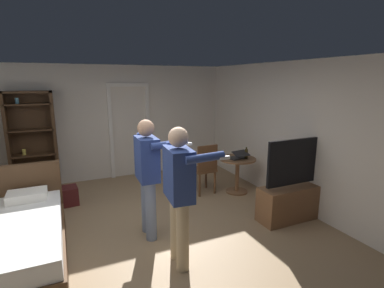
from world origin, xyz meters
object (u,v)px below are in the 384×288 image
side_table (237,169)px  wooden_chair (205,167)px  laptop (238,156)px  suitcase_small (63,197)px  person_striped_shirt (148,170)px  suitcase_dark (45,197)px  tv_flatscreen (296,196)px  bottle_on_table (246,154)px  person_blue_shirt (180,187)px  bookshelf (32,138)px

side_table → wooden_chair: size_ratio=0.72×
laptop → suitcase_small: size_ratio=0.76×
wooden_chair → laptop: bearing=-22.5°
person_striped_shirt → suitcase_dark: person_striped_shirt is taller
laptop → wooden_chair: bearing=157.5°
side_table → laptop: size_ratio=1.92×
wooden_chair → suitcase_small: size_ratio=2.03×
tv_flatscreen → bottle_on_table: bearing=95.4°
bottle_on_table → laptop: bearing=167.1°
side_table → bottle_on_table: 0.36m
laptop → person_striped_shirt: 2.20m
side_table → bottle_on_table: (0.14, -0.08, 0.32)m
tv_flatscreen → side_table: size_ratio=1.84×
wooden_chair → person_blue_shirt: 2.33m
bookshelf → wooden_chair: size_ratio=2.01×
suitcase_small → tv_flatscreen: bearing=-36.0°
bottle_on_table → suitcase_dark: bearing=165.8°
tv_flatscreen → laptop: tv_flatscreen is taller
suitcase_dark → bottle_on_table: bearing=-13.2°
bookshelf → bottle_on_table: size_ratio=8.85×
person_blue_shirt → bookshelf: bearing=116.5°
laptop → person_blue_shirt: 2.51m
tv_flatscreen → wooden_chair: 1.77m
laptop → wooden_chair: (-0.59, 0.24, -0.21)m
laptop → wooden_chair: wooden_chair is taller
laptop → suitcase_dark: bearing=165.8°
suitcase_dark → suitcase_small: suitcase_dark is taller
person_blue_shirt → laptop: bearing=41.1°
wooden_chair → tv_flatscreen: bearing=-60.4°
bookshelf → person_striped_shirt: bookshelf is taller
tv_flatscreen → person_striped_shirt: (-2.31, 0.45, 0.60)m
laptop → person_striped_shirt: size_ratio=0.22×
laptop → person_striped_shirt: (-2.02, -0.84, 0.23)m
side_table → suitcase_small: bearing=166.9°
bookshelf → person_blue_shirt: (1.73, -3.47, -0.08)m
wooden_chair → bottle_on_table: bearing=-20.5°
suitcase_small → suitcase_dark: bearing=157.4°
bookshelf → side_table: bearing=-26.2°
suitcase_dark → bookshelf: bearing=100.6°
tv_flatscreen → suitcase_small: size_ratio=2.71×
laptop → person_blue_shirt: size_ratio=0.22×
tv_flatscreen → suitcase_dark: size_ratio=2.28×
side_table → suitcase_small: (-3.17, 0.74, -0.32)m
bottle_on_table → person_striped_shirt: bearing=-159.9°
suitcase_dark → side_table: bearing=-12.5°
tv_flatscreen → person_striped_shirt: person_striped_shirt is taller
bookshelf → tv_flatscreen: bearing=-38.7°
side_table → tv_flatscreen: bearing=-79.0°
laptop → bottle_on_table: 0.17m
laptop → person_blue_shirt: bearing=-138.9°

